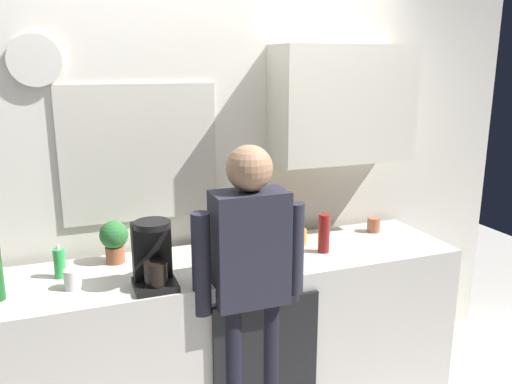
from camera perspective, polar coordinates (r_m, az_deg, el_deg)
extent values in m
cube|color=beige|center=(3.03, -2.68, -15.67)|extent=(2.56, 0.64, 0.92)
cube|color=black|center=(2.81, 1.16, -19.37)|extent=(0.56, 0.02, 0.83)
cube|color=silver|center=(3.12, -5.32, 1.69)|extent=(4.16, 0.10, 2.60)
cube|color=beige|center=(2.95, -12.60, 4.15)|extent=(0.86, 0.02, 0.76)
cube|color=#8CA5C6|center=(2.95, -12.61, 4.16)|extent=(0.80, 0.02, 0.70)
cube|color=silver|center=(3.16, 9.47, 9.52)|extent=(0.84, 0.32, 0.68)
cylinder|color=silver|center=(2.87, -23.18, 13.16)|extent=(0.26, 0.03, 0.26)
cube|color=black|center=(2.55, -11.01, -9.97)|extent=(0.20, 0.20, 0.03)
cube|color=black|center=(2.54, -11.41, -6.25)|extent=(0.18, 0.08, 0.28)
cylinder|color=black|center=(2.49, -10.97, -8.77)|extent=(0.11, 0.11, 0.11)
cylinder|color=black|center=(2.44, -11.34, -3.52)|extent=(0.17, 0.17, 0.03)
cylinder|color=maroon|center=(2.94, 7.48, -4.53)|extent=(0.06, 0.06, 0.22)
cylinder|color=olive|center=(2.84, 4.25, -4.76)|extent=(0.06, 0.06, 0.25)
cylinder|color=#B26647|center=(3.36, 12.80, -3.53)|extent=(0.08, 0.08, 0.09)
cylinder|color=white|center=(2.62, -19.52, -9.03)|extent=(0.08, 0.08, 0.09)
cylinder|color=orange|center=(3.08, 3.57, -4.89)|extent=(0.22, 0.22, 0.08)
cylinder|color=#9E5638|center=(2.89, -15.22, -6.63)|extent=(0.10, 0.10, 0.09)
sphere|color=#2D7233|center=(2.85, -15.36, -4.56)|extent=(0.15, 0.15, 0.15)
cylinder|color=green|center=(2.77, -20.79, -7.33)|extent=(0.06, 0.06, 0.15)
cone|color=white|center=(2.74, -20.95, -5.57)|extent=(0.02, 0.02, 0.03)
cylinder|color=silver|center=(2.99, -1.89, -4.60)|extent=(0.14, 0.14, 0.17)
cylinder|color=black|center=(2.79, -2.71, -19.84)|extent=(0.12, 0.12, 0.82)
cylinder|color=black|center=(2.85, 1.34, -19.06)|extent=(0.12, 0.12, 0.82)
cube|color=#262633|center=(2.50, -0.70, -6.17)|extent=(0.36, 0.20, 0.56)
sphere|color=#A57A59|center=(2.39, -0.73, 2.62)|extent=(0.22, 0.22, 0.22)
cylinder|color=#262633|center=(2.45, -6.02, -7.92)|extent=(0.09, 0.09, 0.50)
cylinder|color=#262633|center=(2.61, 4.30, -6.54)|extent=(0.09, 0.09, 0.50)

